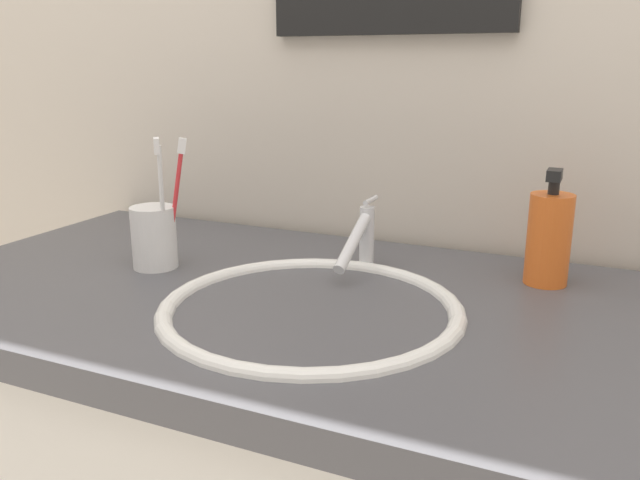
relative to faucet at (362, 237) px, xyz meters
The scene contains 7 objects.
tiled_wall_back 0.37m from the faucet, 96.41° to the left, with size 2.44×0.04×2.40m, color beige.
sink_basin 0.21m from the faucet, 90.00° to the right, with size 0.41×0.41×0.10m.
faucet is the anchor object (origin of this frame).
toothbrush_cup 0.33m from the faucet, 158.18° to the right, with size 0.07×0.07×0.10m, color white.
toothbrush_white 0.32m from the faucet, 152.55° to the right, with size 0.03×0.03×0.21m.
toothbrush_red 0.30m from the faucet, 158.18° to the right, with size 0.04×0.03×0.20m.
soap_dispenser 0.28m from the faucet, 10.78° to the left, with size 0.06×0.06×0.17m.
Camera 1 is at (0.37, -0.79, 1.17)m, focal length 36.15 mm.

